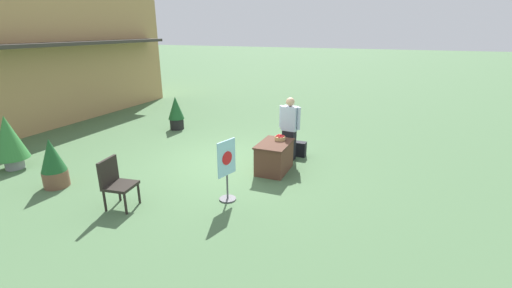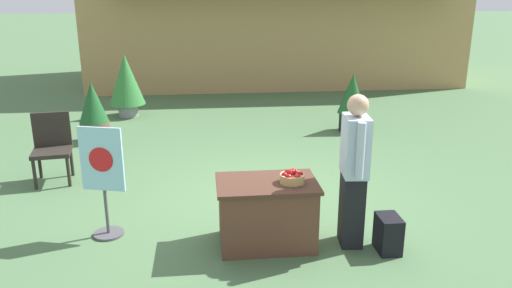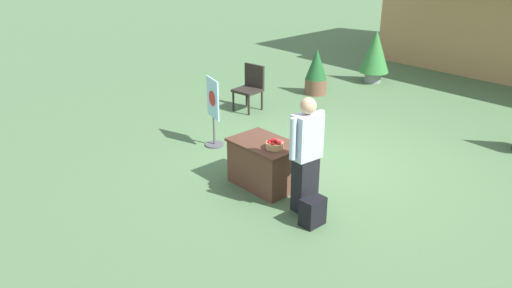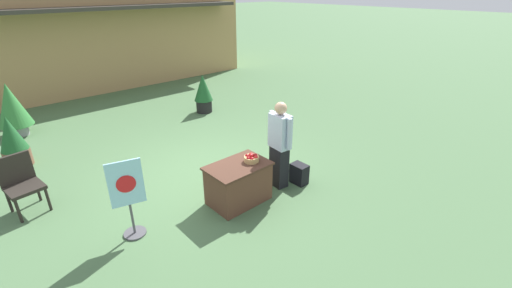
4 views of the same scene
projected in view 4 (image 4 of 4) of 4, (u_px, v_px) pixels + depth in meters
ground_plane at (205, 174)px, 7.36m from camera, size 120.00×120.00×0.00m
storefront_building at (93, 19)px, 13.95m from camera, size 11.06×5.83×4.83m
display_table at (238, 183)px, 6.29m from camera, size 1.13×0.75×0.76m
apple_basket at (251, 158)px, 6.23m from camera, size 0.27×0.27×0.16m
person_visitor at (280, 145)px, 6.59m from camera, size 0.30×0.61×1.76m
backpack at (299, 174)px, 6.95m from camera, size 0.24×0.34×0.42m
poster_board at (128, 197)px, 5.29m from camera, size 0.51×0.36×1.34m
patio_chair at (21, 181)px, 5.98m from camera, size 0.62×0.62×1.04m
potted_plant_near_right at (13, 142)px, 7.48m from camera, size 0.56×0.56×1.17m
potted_plant_near_left at (12, 107)px, 8.94m from camera, size 0.81×0.81×1.43m
potted_plant_far_left at (203, 93)px, 10.71m from camera, size 0.58×0.58×1.20m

